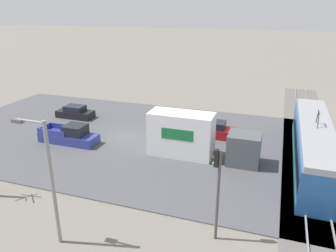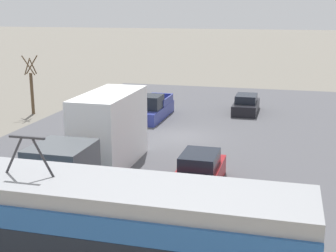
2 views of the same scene
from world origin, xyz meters
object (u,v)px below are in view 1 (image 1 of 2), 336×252
object	(u,v)px
sedan_car_1	(75,113)
street_lamp_near_crossing	(48,174)
box_truck	(196,138)
traffic_light_pole	(217,183)
sedan_car_0	(214,130)
light_rail_tram	(313,145)
pickup_truck	(70,136)

from	to	relation	value
sedan_car_1	street_lamp_near_crossing	bearing A→B (deg)	-148.73
box_truck	street_lamp_near_crossing	size ratio (longest dim) A/B	1.31
box_truck	sedan_car_1	world-z (taller)	box_truck
sedan_car_1	traffic_light_pole	world-z (taller)	traffic_light_pole
street_lamp_near_crossing	traffic_light_pole	bearing A→B (deg)	110.57
sedan_car_0	sedan_car_1	bearing A→B (deg)	88.08
light_rail_tram	sedan_car_0	world-z (taller)	light_rail_tram
box_truck	sedan_car_1	size ratio (longest dim) A/B	2.20
box_truck	pickup_truck	bearing A→B (deg)	-85.53
sedan_car_0	street_lamp_near_crossing	distance (m)	18.98
light_rail_tram	pickup_truck	distance (m)	21.48
sedan_car_0	sedan_car_1	size ratio (longest dim) A/B	1.00
light_rail_tram	sedan_car_0	xyz separation A→B (m)	(-3.27, -8.78, -0.98)
box_truck	street_lamp_near_crossing	distance (m)	13.88
box_truck	sedan_car_0	bearing A→B (deg)	174.03
box_truck	sedan_car_1	bearing A→B (deg)	-109.54
sedan_car_0	box_truck	bearing A→B (deg)	174.03
box_truck	sedan_car_0	xyz separation A→B (m)	(-5.06, 0.53, -1.10)
street_lamp_near_crossing	box_truck	bearing A→B (deg)	160.49
sedan_car_1	street_lamp_near_crossing	world-z (taller)	street_lamp_near_crossing
light_rail_tram	sedan_car_1	xyz separation A→B (m)	(-3.81, -25.12, -1.04)
light_rail_tram	street_lamp_near_crossing	distance (m)	20.36
sedan_car_1	box_truck	bearing A→B (deg)	-109.54
sedan_car_0	pickup_truck	bearing A→B (deg)	115.63
sedan_car_1	traffic_light_pole	bearing A→B (deg)	-128.40
sedan_car_0	traffic_light_pole	xyz separation A→B (m)	(14.87, 3.12, 2.79)
light_rail_tram	sedan_car_1	distance (m)	25.43
street_lamp_near_crossing	light_rail_tram	bearing A→B (deg)	136.63
light_rail_tram	street_lamp_near_crossing	world-z (taller)	street_lamp_near_crossing
light_rail_tram	sedan_car_1	bearing A→B (deg)	-98.63
box_truck	pickup_truck	xyz separation A→B (m)	(0.94, -11.97, -1.06)
pickup_truck	street_lamp_near_crossing	bearing A→B (deg)	31.77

